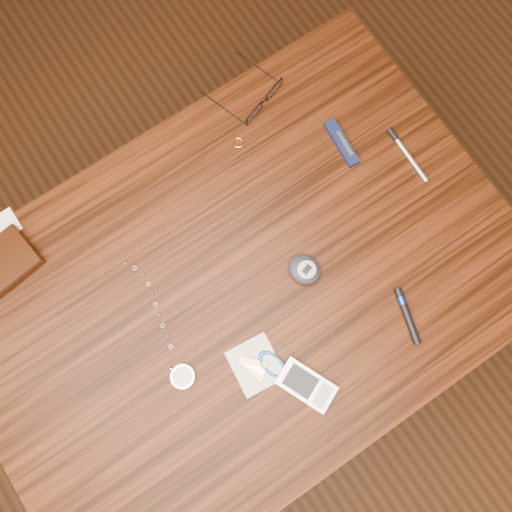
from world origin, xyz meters
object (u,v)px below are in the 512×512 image
at_px(desk, 241,293).
at_px(pda_phone, 306,385).
at_px(eyeglasses, 261,100).
at_px(pocket_watch, 181,373).
at_px(silver_pen, 405,151).
at_px(wallet_and_card, 4,262).
at_px(notepad_keys, 264,365).
at_px(pedometer, 304,269).
at_px(pocket_knife, 342,143).

height_order(desk, pda_phone, pda_phone).
bearing_deg(desk, eyeglasses, 49.79).
xyz_separation_m(eyeglasses, pda_phone, (-0.23, -0.49, -0.00)).
bearing_deg(pocket_watch, silver_pen, 11.01).
height_order(wallet_and_card, silver_pen, wallet_and_card).
bearing_deg(eyeglasses, pda_phone, -115.80).
bearing_deg(pocket_watch, notepad_keys, -28.50).
xyz_separation_m(eyeglasses, notepad_keys, (-0.28, -0.42, -0.01)).
xyz_separation_m(pda_phone, pedometer, (0.11, 0.17, 0.00)).
bearing_deg(notepad_keys, wallet_and_card, 124.83).
bearing_deg(pocket_knife, notepad_keys, -143.72).
height_order(wallet_and_card, pda_phone, wallet_and_card).
bearing_deg(wallet_and_card, pedometer, -35.46).
bearing_deg(pda_phone, desk, 89.84).
height_order(desk, eyeglasses, eyeglasses).
bearing_deg(wallet_and_card, pda_phone, -55.71).
bearing_deg(pda_phone, eyeglasses, 64.20).
relative_size(eyeglasses, pocket_knife, 1.43).
distance_m(pocket_watch, pocket_knife, 0.52).
bearing_deg(notepad_keys, silver_pen, 22.10).
bearing_deg(desk, pocket_knife, 20.90).
bearing_deg(wallet_and_card, eyeglasses, 0.54).
xyz_separation_m(notepad_keys, silver_pen, (0.44, 0.18, 0.00)).
xyz_separation_m(pda_phone, notepad_keys, (-0.04, 0.07, -0.00)).
height_order(eyeglasses, silver_pen, eyeglasses).
distance_m(pda_phone, pedometer, 0.20).
bearing_deg(pda_phone, notepad_keys, 120.91).
relative_size(wallet_and_card, pda_phone, 1.30).
distance_m(eyeglasses, pedometer, 0.34).
relative_size(wallet_and_card, pocket_watch, 0.57).
distance_m(desk, pedometer, 0.16).
height_order(pda_phone, silver_pen, pda_phone).
bearing_deg(pocket_watch, pda_phone, -39.25).
bearing_deg(notepad_keys, pocket_knife, 36.28).
height_order(pocket_knife, silver_pen, pocket_knife).
xyz_separation_m(desk, eyeglasses, (0.23, 0.28, 0.11)).
bearing_deg(pocket_knife, desk, -159.10).
bearing_deg(pocket_watch, eyeglasses, 40.82).
xyz_separation_m(wallet_and_card, notepad_keys, (0.29, -0.41, -0.01)).
relative_size(pda_phone, pocket_knife, 1.10).
xyz_separation_m(pocket_watch, pda_phone, (0.17, -0.14, 0.00)).
bearing_deg(wallet_and_card, silver_pen, -17.60).
relative_size(notepad_keys, pocket_knife, 0.97).
height_order(desk, silver_pen, silver_pen).
xyz_separation_m(desk, pocket_knife, (0.31, 0.12, 0.11)).
bearing_deg(pda_phone, pedometer, 55.95).
xyz_separation_m(pocket_watch, silver_pen, (0.57, 0.11, -0.00)).
xyz_separation_m(wallet_and_card, pocket_watch, (0.16, -0.34, -0.01)).
relative_size(pocket_watch, pedometer, 3.42).
xyz_separation_m(pda_phone, silver_pen, (0.40, 0.25, -0.00)).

